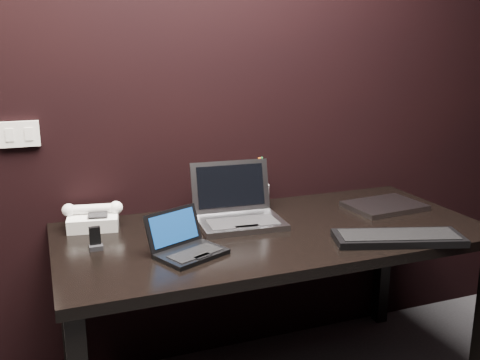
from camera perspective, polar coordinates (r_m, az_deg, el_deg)
name	(u,v)px	position (r m, az deg, el deg)	size (l,w,h in m)	color
wall_back	(172,83)	(2.32, -7.22, 10.20)	(4.00, 4.00, 0.00)	black
wall_switch	(19,134)	(2.26, -22.48, 4.54)	(0.15, 0.02, 0.10)	silver
desk	(273,247)	(2.18, 3.59, -7.20)	(1.70, 0.80, 0.74)	black
netbook	(186,246)	(1.91, -5.74, -7.02)	(0.29, 0.28, 0.15)	black
silver_laptop	(238,212)	(2.22, -0.23, -3.45)	(0.36, 0.33, 0.24)	gray
ext_keyboard	(398,238)	(2.10, 16.52, -5.92)	(0.51, 0.30, 0.03)	black
closed_laptop	(384,206)	(2.50, 15.15, -2.67)	(0.35, 0.26, 0.02)	gray
desk_phone	(93,217)	(2.24, -15.37, -3.87)	(0.24, 0.21, 0.12)	white
mobile_phone	(95,241)	(2.01, -15.18, -6.29)	(0.05, 0.04, 0.08)	black
pen_cup	(261,194)	(2.46, 2.23, -1.49)	(0.09, 0.09, 0.23)	white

